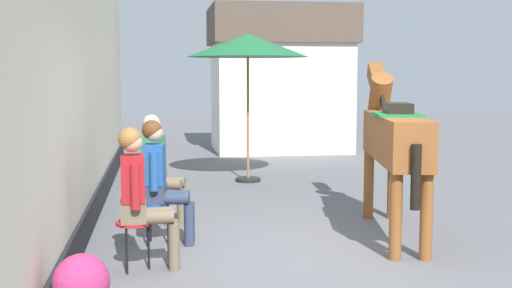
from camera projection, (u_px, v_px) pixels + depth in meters
The scene contains 8 objects.
ground_plane at pixel (265, 200), 9.83m from camera, with size 40.00×40.00×0.00m, color slate.
pub_facade_wall at pixel (75, 104), 7.82m from camera, with size 0.34×14.00×3.40m.
distant_cottage at pixel (280, 77), 16.09m from camera, with size 3.40×2.60×3.50m.
seated_visitor_near at pixel (140, 191), 6.27m from camera, with size 0.61×0.49×1.39m.
seated_visitor_middle at pixel (160, 175), 7.23m from camera, with size 0.61×0.49×1.39m.
seated_visitor_far at pixel (158, 163), 8.19m from camera, with size 0.61×0.49×1.39m.
saddled_horse_center at pixel (393, 137), 7.66m from camera, with size 0.82×2.97×2.06m.
cafe_parasol at pixel (248, 46), 11.31m from camera, with size 2.10×2.10×2.58m.
Camera 1 is at (-1.55, -6.56, 1.90)m, focal length 45.98 mm.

